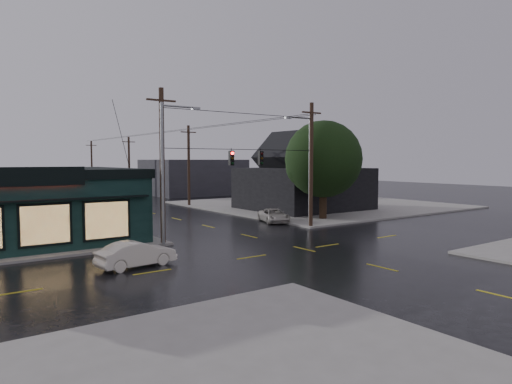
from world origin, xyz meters
TOP-DOWN VIEW (x-y plane):
  - ground_plane at (0.00, 0.00)m, footprint 160.00×160.00m
  - sidewalk_ne at (20.00, 20.00)m, footprint 28.00×28.00m
  - pizza_shop at (-15.00, 12.94)m, footprint 16.30×12.34m
  - ne_building at (15.00, 17.00)m, footprint 12.60×11.60m
  - corner_tree at (10.66, 9.38)m, footprint 7.08×7.08m
  - utility_pole_nw at (-6.50, 6.50)m, footprint 2.00×0.32m
  - utility_pole_ne at (6.50, 6.50)m, footprint 2.00×0.32m
  - utility_pole_far_a at (6.50, 28.00)m, footprint 2.00×0.32m
  - utility_pole_far_b at (6.50, 48.00)m, footprint 2.00×0.32m
  - utility_pole_far_c at (6.50, 68.00)m, footprint 2.00×0.32m
  - span_signal_assembly at (0.10, 6.50)m, footprint 13.00×0.48m
  - streetlight_nw at (-6.80, 5.80)m, footprint 5.40×0.30m
  - streetlight_ne at (7.00, 7.20)m, footprint 5.40×0.30m
  - bg_building_east at (16.00, 45.00)m, footprint 14.00×12.00m
  - sedan_cream at (-10.23, 1.50)m, footprint 4.23×1.93m
  - suv_silver at (6.00, 10.75)m, footprint 3.36×4.73m

SIDE VIEW (x-z plane):
  - ground_plane at x=0.00m, z-range 0.00..0.00m
  - utility_pole_nw at x=-6.50m, z-range -5.08..5.08m
  - utility_pole_ne at x=6.50m, z-range -5.08..5.08m
  - utility_pole_far_a at x=6.50m, z-range -4.83..4.83m
  - utility_pole_far_b at x=6.50m, z-range -4.58..4.58m
  - utility_pole_far_c at x=6.50m, z-range -4.58..4.58m
  - streetlight_nw at x=-6.80m, z-range -4.58..4.58m
  - streetlight_ne at x=7.00m, z-range -4.58..4.58m
  - sidewalk_ne at x=20.00m, z-range 0.00..0.15m
  - suv_silver at x=6.00m, z-range 0.00..1.20m
  - sedan_cream at x=-10.23m, z-range 0.00..1.35m
  - pizza_shop at x=-15.00m, z-range 0.11..5.01m
  - bg_building_east at x=16.00m, z-range 0.00..5.60m
  - ne_building at x=15.00m, z-range 0.09..8.85m
  - corner_tree at x=10.66m, z-range 1.10..10.11m
  - span_signal_assembly at x=0.10m, z-range 5.08..6.31m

